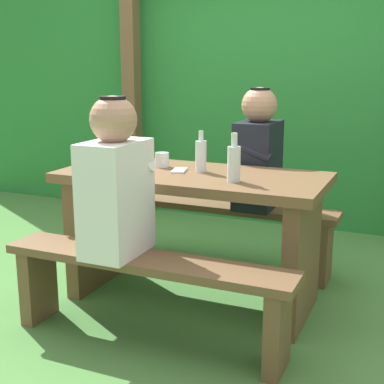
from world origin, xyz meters
name	(u,v)px	position (x,y,z in m)	size (l,w,h in m)	color
ground_plane	(192,299)	(0.00, 0.00, 0.00)	(12.00, 12.00, 0.00)	#4A843E
hedge_backdrop	(287,80)	(0.00, 1.97, 1.14)	(6.40, 0.73, 2.28)	#287F33
pergola_post_left	(132,97)	(-1.18, 1.44, 1.00)	(0.12, 0.12, 2.01)	brown
picnic_table	(192,214)	(0.00, 0.00, 0.49)	(1.40, 0.64, 0.71)	brown
bench_near	(146,281)	(0.00, -0.53, 0.30)	(1.40, 0.24, 0.42)	brown
bench_far	(225,222)	(0.00, 0.53, 0.30)	(1.40, 0.24, 0.42)	brown
person_white_shirt	(116,183)	(-0.15, -0.52, 0.75)	(0.25, 0.35, 0.72)	white
person_black_coat	(258,153)	(0.20, 0.52, 0.75)	(0.25, 0.35, 0.72)	black
drinking_glass	(162,160)	(-0.22, 0.08, 0.76)	(0.08, 0.08, 0.08)	silver
bottle_left	(234,162)	(0.27, -0.12, 0.81)	(0.06, 0.06, 0.24)	silver
bottle_right	(201,155)	(0.03, 0.05, 0.80)	(0.06, 0.06, 0.22)	silver
cell_phone	(179,170)	(-0.08, 0.01, 0.72)	(0.07, 0.14, 0.01)	silver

